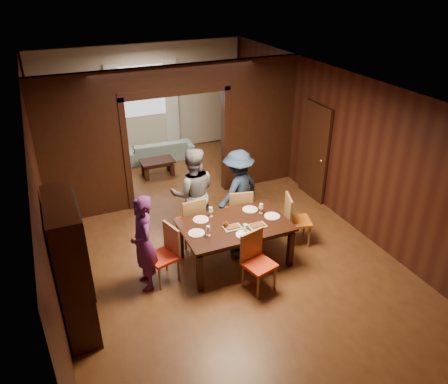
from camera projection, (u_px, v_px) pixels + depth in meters
name	position (u px, v px, depth m)	size (l,w,h in m)	color
floor	(207.00, 233.00, 8.45)	(9.00, 9.00, 0.00)	#532D17
ceiling	(203.00, 83.00, 7.10)	(5.50, 9.00, 0.02)	silver
room_walls	(173.00, 129.00, 9.28)	(5.52, 9.01, 2.90)	black
person_purple	(143.00, 244.00, 6.73)	(0.59, 0.38, 1.61)	#56205D
person_grey	(193.00, 194.00, 8.00)	(0.86, 0.67, 1.78)	slate
person_navy	(238.00, 190.00, 8.30)	(1.04, 0.60, 1.61)	#1C2C46
sofa	(159.00, 150.00, 11.51)	(1.79, 0.70, 0.52)	#8FBCBC
serving_bowl	(240.00, 216.00, 7.46)	(0.33, 0.33, 0.08)	black
dining_table	(235.00, 243.00, 7.49)	(1.81, 1.12, 0.76)	black
coffee_table	(158.00, 168.00, 10.66)	(0.80, 0.50, 0.40)	black
chair_left	(162.00, 255.00, 6.99)	(0.44, 0.44, 0.97)	red
chair_right	(298.00, 220.00, 7.96)	(0.44, 0.44, 0.97)	#D46114
chair_far_l	(191.00, 220.00, 7.96)	(0.44, 0.44, 0.97)	#D34613
chair_far_r	(239.00, 211.00, 8.25)	(0.44, 0.44, 0.97)	#C77412
chair_near	(259.00, 263.00, 6.81)	(0.44, 0.44, 0.97)	red
hutch	(72.00, 268.00, 5.88)	(0.40, 1.20, 2.00)	black
door_right	(315.00, 152.00, 9.32)	(0.06, 0.90, 2.10)	black
window_far	(142.00, 91.00, 11.26)	(1.20, 0.03, 1.30)	silver
curtain_left	(116.00, 112.00, 11.17)	(0.35, 0.06, 2.40)	white
curtain_right	(172.00, 105.00, 11.70)	(0.35, 0.06, 2.40)	white
plate_left	(196.00, 233.00, 7.06)	(0.27, 0.27, 0.01)	silver
plate_far_l	(201.00, 220.00, 7.43)	(0.27, 0.27, 0.01)	silver
plate_far_r	(250.00, 209.00, 7.73)	(0.27, 0.27, 0.01)	silver
plate_right	(272.00, 216.00, 7.53)	(0.27, 0.27, 0.01)	white
plate_near	(244.00, 234.00, 7.02)	(0.27, 0.27, 0.01)	white
platter_a	(233.00, 227.00, 7.19)	(0.30, 0.20, 0.04)	gray
platter_b	(257.00, 225.00, 7.24)	(0.30, 0.20, 0.04)	gray
wineglass_left	(208.00, 231.00, 6.95)	(0.08, 0.08, 0.18)	white
wineglass_far	(211.00, 212.00, 7.49)	(0.08, 0.08, 0.18)	silver
wineglass_right	(261.00, 209.00, 7.59)	(0.08, 0.08, 0.18)	silver
tumbler	(245.00, 228.00, 7.07)	(0.07, 0.07, 0.14)	silver
condiment_jar	(226.00, 225.00, 7.19)	(0.08, 0.08, 0.11)	#502812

